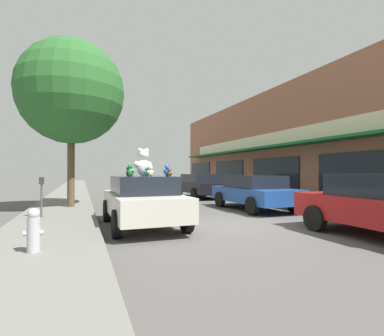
# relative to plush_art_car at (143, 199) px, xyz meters

# --- Properties ---
(ground_plane) EXTENTS (260.00, 260.00, 0.00)m
(ground_plane) POSITION_rel_plush_art_car_xyz_m (2.61, -0.66, -0.78)
(ground_plane) COLOR #514F4C
(sidewalk_near) EXTENTS (2.41, 90.00, 0.15)m
(sidewalk_near) POSITION_rel_plush_art_car_xyz_m (-2.42, -0.66, -0.71)
(sidewalk_near) COLOR slate
(sidewalk_near) RESTS_ON ground_plane
(sidewalk_far) EXTENTS (2.41, 90.00, 0.15)m
(sidewalk_far) POSITION_rel_plush_art_car_xyz_m (7.65, -0.66, -0.71)
(sidewalk_far) COLOR slate
(sidewalk_far) RESTS_ON ground_plane
(storefront_row) EXTENTS (15.46, 28.58, 6.51)m
(storefront_row) POSITION_rel_plush_art_car_xyz_m (16.06, 6.01, 2.47)
(storefront_row) COLOR #9E6047
(storefront_row) RESTS_ON ground_plane
(plush_art_car) EXTENTS (2.01, 4.22, 1.46)m
(plush_art_car) POSITION_rel_plush_art_car_xyz_m (0.00, 0.00, 0.00)
(plush_art_car) COLOR beige
(plush_art_car) RESTS_ON ground_plane
(teddy_bear_giant) EXTENTS (0.64, 0.46, 0.84)m
(teddy_bear_giant) POSITION_rel_plush_art_car_xyz_m (0.08, 0.33, 1.08)
(teddy_bear_giant) COLOR white
(teddy_bear_giant) RESTS_ON plush_art_car
(teddy_bear_green) EXTENTS (0.22, 0.27, 0.37)m
(teddy_bear_green) POSITION_rel_plush_art_car_xyz_m (-0.42, -0.46, 0.85)
(teddy_bear_green) COLOR green
(teddy_bear_green) RESTS_ON plush_art_car
(teddy_bear_blue) EXTENTS (0.25, 0.20, 0.33)m
(teddy_bear_blue) POSITION_rel_plush_art_car_xyz_m (0.57, -0.62, 0.84)
(teddy_bear_blue) COLOR blue
(teddy_bear_blue) RESTS_ON plush_art_car
(teddy_bear_black) EXTENTS (0.15, 0.20, 0.27)m
(teddy_bear_black) POSITION_rel_plush_art_car_xyz_m (-0.44, -0.12, 0.80)
(teddy_bear_black) COLOR black
(teddy_bear_black) RESTS_ON plush_art_car
(teddy_bear_teal) EXTENTS (0.20, 0.15, 0.26)m
(teddy_bear_teal) POSITION_rel_plush_art_car_xyz_m (0.03, -0.40, 0.80)
(teddy_bear_teal) COLOR teal
(teddy_bear_teal) RESTS_ON plush_art_car
(teddy_bear_cream) EXTENTS (0.22, 0.14, 0.31)m
(teddy_bear_cream) POSITION_rel_plush_art_car_xyz_m (0.12, -0.47, 0.82)
(teddy_bear_cream) COLOR beige
(teddy_bear_cream) RESTS_ON plush_art_car
(teddy_bear_brown) EXTENTS (0.13, 0.18, 0.24)m
(teddy_bear_brown) POSITION_rel_plush_art_car_xyz_m (0.61, -0.74, 0.79)
(teddy_bear_brown) COLOR olive
(teddy_bear_brown) RESTS_ON plush_art_car
(teddy_bear_pink) EXTENTS (0.17, 0.13, 0.23)m
(teddy_bear_pink) POSITION_rel_plush_art_car_xyz_m (-0.15, 1.02, 0.78)
(teddy_bear_pink) COLOR pink
(teddy_bear_pink) RESTS_ON plush_art_car
(parked_car_far_center) EXTENTS (2.07, 4.33, 1.43)m
(parked_car_far_center) POSITION_rel_plush_art_car_xyz_m (5.10, 2.17, -0.01)
(parked_car_far_center) COLOR #1E4793
(parked_car_far_center) RESTS_ON ground_plane
(parked_car_far_right) EXTENTS (1.96, 4.31, 1.44)m
(parked_car_far_right) POSITION_rel_plush_art_car_xyz_m (5.10, 8.25, 0.01)
(parked_car_far_right) COLOR black
(parked_car_far_right) RESTS_ON ground_plane
(street_tree) EXTENTS (4.31, 4.31, 6.91)m
(street_tree) POSITION_rel_plush_art_car_xyz_m (-2.08, 4.68, 4.11)
(street_tree) COLOR brown
(street_tree) RESTS_ON sidewalk_near
(fire_hydrant) EXTENTS (0.33, 0.22, 0.79)m
(fire_hydrant) POSITION_rel_plush_art_car_xyz_m (-2.47, -2.60, -0.24)
(fire_hydrant) COLOR #B2B2B7
(fire_hydrant) RESTS_ON sidewalk_near
(parking_meter) EXTENTS (0.14, 0.10, 1.27)m
(parking_meter) POSITION_rel_plush_art_car_xyz_m (-2.85, 1.87, 0.17)
(parking_meter) COLOR #4C4C51
(parking_meter) RESTS_ON sidewalk_near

